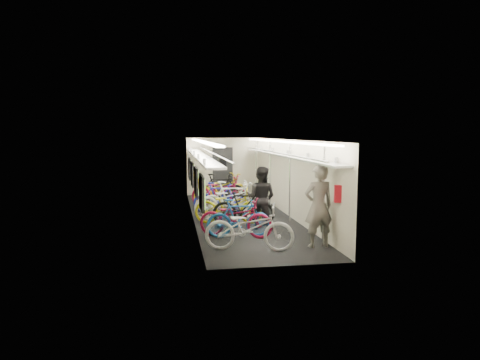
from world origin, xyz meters
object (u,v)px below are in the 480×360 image
object	(u,v)px
passenger_near	(319,206)
passenger_mid	(261,198)
bicycle_0	(249,228)
bicycle_1	(239,218)
backpack	(340,194)

from	to	relation	value
passenger_near	passenger_mid	size ratio (longest dim) A/B	1.11
bicycle_0	bicycle_1	bearing A→B (deg)	17.74
bicycle_1	backpack	world-z (taller)	backpack
bicycle_0	bicycle_1	distance (m)	1.24
passenger_near	passenger_mid	bearing A→B (deg)	-72.45
passenger_near	passenger_mid	xyz separation A→B (m)	(-0.90, 2.06, -0.09)
bicycle_0	passenger_mid	size ratio (longest dim) A/B	1.17
passenger_near	backpack	xyz separation A→B (m)	(0.35, -0.40, 0.33)
bicycle_1	passenger_mid	bearing A→B (deg)	-38.85
bicycle_1	passenger_mid	xyz separation A→B (m)	(0.74, 0.87, 0.36)
bicycle_1	passenger_near	distance (m)	2.08
passenger_near	backpack	distance (m)	0.63
bicycle_1	passenger_near	xyz separation A→B (m)	(1.64, -1.19, 0.46)
backpack	bicycle_1	bearing A→B (deg)	152.78
bicycle_0	passenger_mid	distance (m)	2.25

